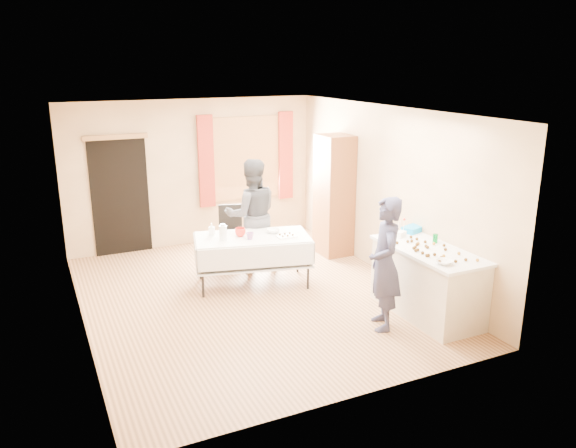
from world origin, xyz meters
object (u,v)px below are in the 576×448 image
counter (427,282)px  chair (231,245)px  girl (385,264)px  cabinet (334,195)px  woman (252,215)px  party_table (253,256)px

counter → chair: bearing=118.6°
counter → girl: (-0.74, -0.07, 0.39)m
counter → cabinet: bearing=87.9°
cabinet → girl: bearing=-107.0°
woman → counter: bearing=130.7°
party_table → girl: size_ratio=1.10×
counter → woman: 2.97m
girl → woman: woman is taller
counter → chair: (-1.64, 3.01, -0.17)m
chair → girl: girl is taller
counter → party_table: size_ratio=0.88×
woman → cabinet: bearing=-164.9°
party_table → chair: chair is taller
cabinet → chair: size_ratio=2.19×
cabinet → counter: size_ratio=1.27×
counter → party_table: counter is taller
cabinet → chair: 1.93m
cabinet → woman: size_ratio=1.15×
party_table → chair: 1.10m
cabinet → woman: bearing=-176.2°
cabinet → party_table: (-1.79, -0.74, -0.58)m
party_table → chair: (0.05, 1.09, -0.16)m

